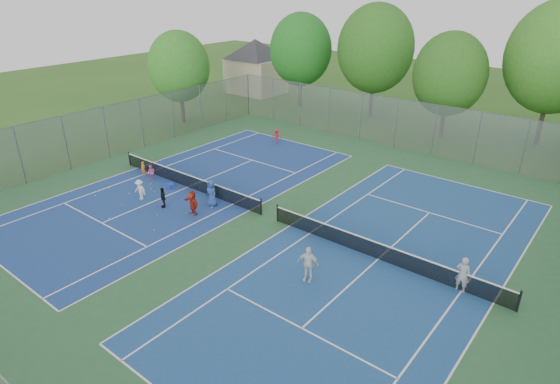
# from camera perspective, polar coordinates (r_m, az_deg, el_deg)

# --- Properties ---
(ground) EXTENTS (120.00, 120.00, 0.00)m
(ground) POSITION_cam_1_polar(r_m,az_deg,el_deg) (27.08, -1.32, -3.19)
(ground) COLOR #2D581B
(ground) RESTS_ON ground
(court_pad) EXTENTS (32.00, 32.00, 0.01)m
(court_pad) POSITION_cam_1_polar(r_m,az_deg,el_deg) (27.08, -1.32, -3.18)
(court_pad) COLOR #2A5933
(court_pad) RESTS_ON ground
(court_left) EXTENTS (10.97, 23.77, 0.01)m
(court_left) POSITION_cam_1_polar(r_m,az_deg,el_deg) (31.58, -11.13, 0.60)
(court_left) COLOR navy
(court_left) RESTS_ON court_pad
(court_right) EXTENTS (10.97, 23.77, 0.01)m
(court_right) POSITION_cam_1_polar(r_m,az_deg,el_deg) (23.80, 11.88, -8.01)
(court_right) COLOR navy
(court_right) RESTS_ON court_pad
(net_left) EXTENTS (12.87, 0.10, 0.91)m
(net_left) POSITION_cam_1_polar(r_m,az_deg,el_deg) (31.41, -11.20, 1.33)
(net_left) COLOR black
(net_left) RESTS_ON ground
(net_right) EXTENTS (12.87, 0.10, 0.91)m
(net_right) POSITION_cam_1_polar(r_m,az_deg,el_deg) (23.57, 11.97, -7.11)
(net_right) COLOR black
(net_right) RESTS_ON ground
(fence_north) EXTENTS (32.00, 0.10, 4.00)m
(fence_north) POSITION_cam_1_polar(r_m,az_deg,el_deg) (39.10, 13.97, 8.14)
(fence_north) COLOR gray
(fence_north) RESTS_ON ground
(fence_west) EXTENTS (0.10, 32.00, 4.00)m
(fence_west) POSITION_cam_1_polar(r_m,az_deg,el_deg) (37.88, -20.44, 6.78)
(fence_west) COLOR gray
(fence_west) RESTS_ON ground
(house) EXTENTS (11.03, 11.03, 7.30)m
(house) POSITION_cam_1_polar(r_m,az_deg,el_deg) (57.11, -3.01, 16.16)
(house) COLOR #B7A88C
(house) RESTS_ON ground
(tree_nw) EXTENTS (6.40, 6.40, 9.58)m
(tree_nw) POSITION_cam_1_polar(r_m,az_deg,el_deg) (50.36, 2.54, 16.95)
(tree_nw) COLOR #443326
(tree_nw) RESTS_ON ground
(tree_nl) EXTENTS (7.20, 7.20, 10.69)m
(tree_nl) POSITION_cam_1_polar(r_m,az_deg,el_deg) (46.94, 11.57, 16.74)
(tree_nl) COLOR #443326
(tree_nl) RESTS_ON ground
(tree_nc) EXTENTS (6.00, 6.00, 8.85)m
(tree_nc) POSITION_cam_1_polar(r_m,az_deg,el_deg) (42.18, 19.99, 13.35)
(tree_nc) COLOR #443326
(tree_nc) RESTS_ON ground
(tree_nr) EXTENTS (7.60, 7.60, 11.42)m
(tree_nr) POSITION_cam_1_polar(r_m,az_deg,el_deg) (43.17, 30.66, 13.93)
(tree_nr) COLOR #443326
(tree_nr) RESTS_ON ground
(tree_side_w) EXTENTS (5.60, 5.60, 8.47)m
(tree_side_w) POSITION_cam_1_polar(r_m,az_deg,el_deg) (45.17, -12.23, 14.71)
(tree_side_w) COLOR #443326
(tree_side_w) RESTS_ON ground
(ball_crate) EXTENTS (0.45, 0.45, 0.32)m
(ball_crate) POSITION_cam_1_polar(r_m,az_deg,el_deg) (31.63, -13.21, 0.73)
(ball_crate) COLOR #1839B8
(ball_crate) RESTS_ON ground
(ball_hopper) EXTENTS (0.39, 0.39, 0.62)m
(ball_hopper) POSITION_cam_1_polar(r_m,az_deg,el_deg) (30.21, -7.89, 0.31)
(ball_hopper) COLOR #238131
(ball_hopper) RESTS_ON ground
(student_a) EXTENTS (0.40, 0.29, 1.04)m
(student_a) POSITION_cam_1_polar(r_m,az_deg,el_deg) (33.99, -16.34, 2.73)
(student_a) COLOR orange
(student_a) RESTS_ON ground
(student_b) EXTENTS (0.52, 0.41, 1.08)m
(student_b) POSITION_cam_1_polar(r_m,az_deg,el_deg) (33.10, -15.43, 2.28)
(student_b) COLOR #ED5C9B
(student_b) RESTS_ON ground
(student_c) EXTENTS (0.91, 0.59, 1.33)m
(student_c) POSITION_cam_1_polar(r_m,az_deg,el_deg) (30.29, -16.71, 0.26)
(student_c) COLOR silver
(student_c) RESTS_ON ground
(student_d) EXTENTS (0.82, 0.65, 1.30)m
(student_d) POSITION_cam_1_polar(r_m,az_deg,el_deg) (28.91, -14.08, -0.65)
(student_d) COLOR black
(student_d) RESTS_ON ground
(student_e) EXTENTS (0.90, 0.67, 1.68)m
(student_e) POSITION_cam_1_polar(r_m,az_deg,el_deg) (28.49, -8.33, -0.10)
(student_e) COLOR #274692
(student_e) RESTS_ON ground
(student_f) EXTENTS (1.46, 0.69, 1.52)m
(student_f) POSITION_cam_1_polar(r_m,az_deg,el_deg) (27.59, -10.62, -1.32)
(student_f) COLOR #9E2516
(student_f) RESTS_ON ground
(child_far_baseline) EXTENTS (0.91, 0.70, 1.24)m
(child_far_baseline) POSITION_cam_1_polar(r_m,az_deg,el_deg) (39.25, -0.40, 6.83)
(child_far_baseline) COLOR #B0192A
(child_far_baseline) RESTS_ON ground
(instructor) EXTENTS (0.64, 0.43, 1.74)m
(instructor) POSITION_cam_1_polar(r_m,az_deg,el_deg) (22.21, 21.39, -9.33)
(instructor) COLOR gray
(instructor) RESTS_ON ground
(teen_court_b) EXTENTS (1.11, 0.69, 1.76)m
(teen_court_b) POSITION_cam_1_polar(r_m,az_deg,el_deg) (21.43, 3.44, -8.73)
(teen_court_b) COLOR silver
(teen_court_b) RESTS_ON ground
(tennis_ball_0) EXTENTS (0.07, 0.07, 0.07)m
(tennis_ball_0) POSITION_cam_1_polar(r_m,az_deg,el_deg) (30.10, -18.68, -1.51)
(tennis_ball_0) COLOR #BDD932
(tennis_ball_0) RESTS_ON ground
(tennis_ball_1) EXTENTS (0.07, 0.07, 0.07)m
(tennis_ball_1) POSITION_cam_1_polar(r_m,az_deg,el_deg) (31.51, -17.93, -0.21)
(tennis_ball_1) COLOR yellow
(tennis_ball_1) RESTS_ON ground
(tennis_ball_2) EXTENTS (0.07, 0.07, 0.07)m
(tennis_ball_2) POSITION_cam_1_polar(r_m,az_deg,el_deg) (32.80, -20.09, 0.47)
(tennis_ball_2) COLOR #C8D631
(tennis_ball_2) RESTS_ON ground
(tennis_ball_3) EXTENTS (0.07, 0.07, 0.07)m
(tennis_ball_3) POSITION_cam_1_polar(r_m,az_deg,el_deg) (31.78, -15.43, 0.34)
(tennis_ball_3) COLOR #D2EE37
(tennis_ball_3) RESTS_ON ground
(tennis_ball_4) EXTENTS (0.07, 0.07, 0.07)m
(tennis_ball_4) POSITION_cam_1_polar(r_m,az_deg,el_deg) (28.67, -20.13, -3.08)
(tennis_ball_4) COLOR #CFF138
(tennis_ball_4) RESTS_ON ground
(tennis_ball_5) EXTENTS (0.07, 0.07, 0.07)m
(tennis_ball_5) POSITION_cam_1_polar(r_m,az_deg,el_deg) (31.31, -15.04, 0.01)
(tennis_ball_5) COLOR #DDEE37
(tennis_ball_5) RESTS_ON ground
(tennis_ball_6) EXTENTS (0.07, 0.07, 0.07)m
(tennis_ball_6) POSITION_cam_1_polar(r_m,az_deg,el_deg) (28.04, -11.33, -2.60)
(tennis_ball_6) COLOR yellow
(tennis_ball_6) RESTS_ON ground
(tennis_ball_7) EXTENTS (0.07, 0.07, 0.07)m
(tennis_ball_7) POSITION_cam_1_polar(r_m,az_deg,el_deg) (32.60, -15.48, 0.96)
(tennis_ball_7) COLOR yellow
(tennis_ball_7) RESTS_ON ground
(tennis_ball_8) EXTENTS (0.07, 0.07, 0.07)m
(tennis_ball_8) POSITION_cam_1_polar(r_m,az_deg,el_deg) (31.92, -21.55, -0.44)
(tennis_ball_8) COLOR #D4E735
(tennis_ball_8) RESTS_ON ground
(tennis_ball_9) EXTENTS (0.07, 0.07, 0.07)m
(tennis_ball_9) POSITION_cam_1_polar(r_m,az_deg,el_deg) (28.44, -8.29, -1.94)
(tennis_ball_9) COLOR #B5DC33
(tennis_ball_9) RESTS_ON ground
(tennis_ball_10) EXTENTS (0.07, 0.07, 0.07)m
(tennis_ball_10) POSITION_cam_1_polar(r_m,az_deg,el_deg) (26.66, -15.10, -4.52)
(tennis_ball_10) COLOR gold
(tennis_ball_10) RESTS_ON ground
(tennis_ball_11) EXTENTS (0.07, 0.07, 0.07)m
(tennis_ball_11) POSITION_cam_1_polar(r_m,az_deg,el_deg) (28.23, -14.69, -2.76)
(tennis_ball_11) COLOR #CDDF33
(tennis_ball_11) RESTS_ON ground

